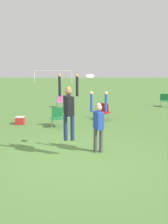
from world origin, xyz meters
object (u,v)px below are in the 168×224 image
object	(u,v)px
camping_chair_0	(57,116)
camping_chair_2	(104,110)
person_defending	(98,121)
cooler_box	(20,120)
camping_chair_1	(165,99)
camping_chair_3	(60,100)
person_jumping	(69,106)
frisbee	(90,76)

from	to	relation	value
camping_chair_0	camping_chair_2	size ratio (longest dim) A/B	1.01
person_defending	cooler_box	size ratio (longest dim) A/B	4.79
camping_chair_0	camping_chair_1	distance (m)	8.89
camping_chair_1	camping_chair_3	xyz separation A→B (m)	(-7.43, -0.34, -0.04)
person_jumping	frisbee	bearing A→B (deg)	-80.81
frisbee	camping_chair_0	world-z (taller)	frisbee
cooler_box	camping_chair_1	bearing A→B (deg)	29.38
camping_chair_1	cooler_box	world-z (taller)	camping_chair_1
camping_chair_2	cooler_box	bearing A→B (deg)	45.72
person_jumping	frisbee	xyz separation A→B (m)	(0.64, 0.37, 0.87)
person_defending	camping_chair_2	bearing A→B (deg)	151.40
camping_chair_3	cooler_box	xyz separation A→B (m)	(-1.45, -4.66, -0.31)
person_jumping	cooler_box	xyz separation A→B (m)	(-2.63, 4.01, -1.38)
camping_chair_0	camping_chair_2	world-z (taller)	camping_chair_0
person_defending	camping_chair_2	world-z (taller)	person_defending
person_defending	camping_chair_1	bearing A→B (deg)	127.61
camping_chair_3	cooler_box	world-z (taller)	camping_chair_3
frisbee	camping_chair_3	xyz separation A→B (m)	(-1.82, 8.30, -1.94)
person_defending	camping_chair_0	size ratio (longest dim) A/B	2.24
person_jumping	camping_chair_2	size ratio (longest dim) A/B	2.29
camping_chair_0	person_jumping	bearing A→B (deg)	79.53
camping_chair_2	camping_chair_3	world-z (taller)	camping_chair_2
person_jumping	person_defending	size ratio (longest dim) A/B	1.01
person_jumping	camping_chair_2	xyz separation A→B (m)	(1.54, 4.94, -1.06)
person_jumping	camping_chair_1	size ratio (longest dim) A/B	2.19
frisbee	camping_chair_3	world-z (taller)	frisbee
person_defending	camping_chair_2	size ratio (longest dim) A/B	2.26
frisbee	camping_chair_0	distance (m)	3.99
camping_chair_2	camping_chair_3	xyz separation A→B (m)	(-2.72, 3.73, -0.01)
person_defending	frisbee	bearing A→B (deg)	-115.39
person_jumping	camping_chair_3	world-z (taller)	person_jumping
frisbee	cooler_box	size ratio (longest dim) A/B	0.60
person_defending	cooler_box	bearing A→B (deg)	-156.69
camping_chair_2	camping_chair_3	distance (m)	4.62
camping_chair_1	cooler_box	xyz separation A→B (m)	(-8.88, -5.00, -0.35)
camping_chair_0	camping_chair_2	bearing A→B (deg)	-172.00
person_defending	cooler_box	xyz separation A→B (m)	(-3.54, 3.66, -0.84)
cooler_box	camping_chair_3	bearing A→B (deg)	72.68
frisbee	camping_chair_0	bearing A→B (deg)	113.80
camping_chair_2	cooler_box	size ratio (longest dim) A/B	2.12
camping_chair_1	camping_chair_2	distance (m)	6.23
person_defending	camping_chair_1	size ratio (longest dim) A/B	2.16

